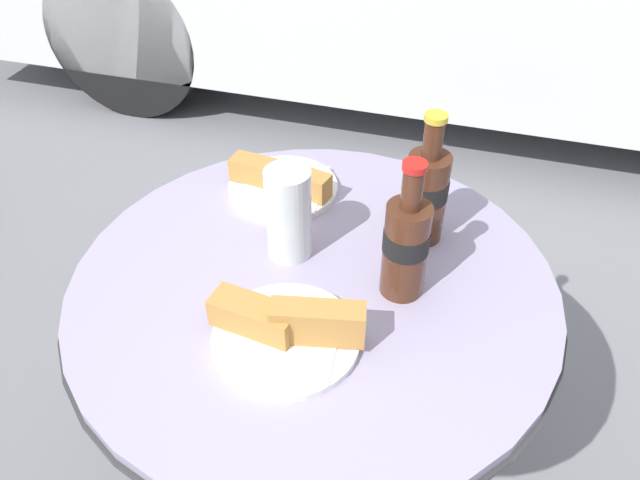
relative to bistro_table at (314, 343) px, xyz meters
The scene contains 6 objects.
bistro_table is the anchor object (origin of this frame).
cola_bottle_left 0.28m from the bistro_table, ahead, with size 0.07×0.07×0.23m.
cola_bottle_right 0.33m from the bistro_table, 47.04° to the left, with size 0.07×0.07×0.23m.
drinking_glass 0.24m from the bistro_table, 136.61° to the left, with size 0.07×0.07×0.16m.
lunch_plate_near 0.22m from the bistro_table, 89.17° to the right, with size 0.23×0.21×0.07m.
lunch_plate_far 0.30m from the bistro_table, 120.66° to the left, with size 0.20×0.20×0.06m.
Camera 1 is at (0.21, -0.68, 1.38)m, focal length 35.00 mm.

